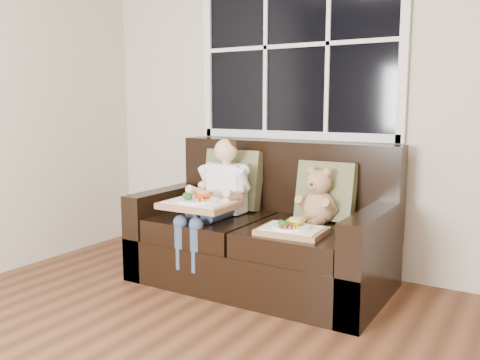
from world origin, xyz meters
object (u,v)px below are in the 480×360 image
Objects in this scene: tray_left at (199,203)px; loveseat at (265,237)px; tray_right at (292,229)px; child at (219,190)px; teddy_bear at (319,200)px.

loveseat is at bearing 45.97° from tray_left.
tray_left is 0.67m from tray_right.
loveseat reaches higher than tray_left.
tray_right is (0.66, 0.04, -0.10)m from tray_left.
child is 1.74× the size of tray_left.
teddy_bear is 0.37m from tray_right.
child is 0.69m from teddy_bear.
loveseat is 0.49m from tray_right.
tray_right is at bearing -86.71° from teddy_bear.
tray_right is at bearing -40.85° from loveseat.
loveseat is 4.14× the size of tray_right.
tray_left is (-0.69, -0.38, -0.02)m from teddy_bear.
child reaches higher than teddy_bear.
tray_right is (-0.03, -0.34, -0.13)m from teddy_bear.
teddy_bear is at bearing 27.85° from tray_left.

